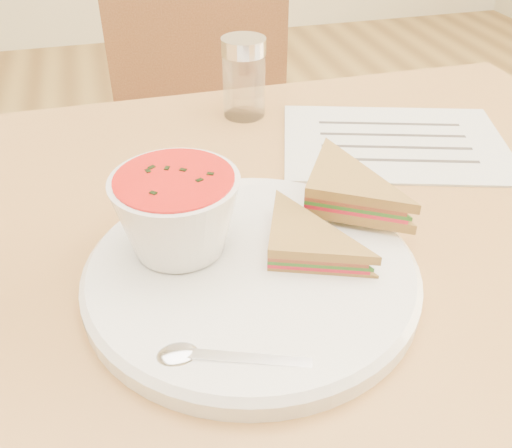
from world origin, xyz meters
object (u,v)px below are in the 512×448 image
object	(u,v)px
dining_table	(271,418)
plate	(251,274)
soup_bowl	(178,217)
chair_far	(199,161)
condiment_shaker	(244,78)

from	to	relation	value
dining_table	plate	size ratio (longest dim) A/B	3.20
soup_bowl	chair_far	bearing A→B (deg)	79.45
chair_far	soup_bowl	xyz separation A→B (m)	(-0.13, -0.69, 0.34)
soup_bowl	condiment_shaker	size ratio (longest dim) A/B	1.05
chair_far	plate	world-z (taller)	chair_far
condiment_shaker	soup_bowl	bearing A→B (deg)	-114.38
dining_table	soup_bowl	bearing A→B (deg)	-151.42
dining_table	plate	xyz separation A→B (m)	(-0.06, -0.10, 0.38)
plate	condiment_shaker	distance (m)	0.37
dining_table	condiment_shaker	size ratio (longest dim) A/B	8.89
condiment_shaker	chair_far	bearing A→B (deg)	92.35
plate	dining_table	bearing A→B (deg)	61.70
dining_table	soup_bowl	distance (m)	0.45
chair_far	condiment_shaker	world-z (taller)	chair_far
chair_far	plate	bearing A→B (deg)	97.54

